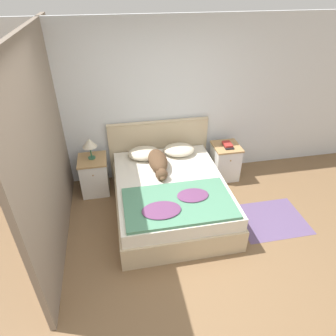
{
  "coord_description": "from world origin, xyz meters",
  "views": [
    {
      "loc": [
        -0.59,
        -2.3,
        3.0
      ],
      "look_at": [
        0.1,
        1.25,
        0.63
      ],
      "focal_mm": 32.0,
      "sensor_mm": 36.0,
      "label": 1
    }
  ],
  "objects_px": {
    "nightstand_right": "(225,161)",
    "pillow_left": "(144,153)",
    "pillow_right": "(179,150)",
    "book_stack": "(228,145)",
    "dog": "(158,162)",
    "table_lamp": "(89,144)",
    "bed": "(171,196)",
    "nightstand_left": "(94,175)"
  },
  "relations": [
    {
      "from": "nightstand_right",
      "to": "pillow_left",
      "type": "bearing_deg",
      "value": 179.29
    },
    {
      "from": "bed",
      "to": "nightstand_right",
      "type": "distance_m",
      "value": 1.31
    },
    {
      "from": "book_stack",
      "to": "pillow_right",
      "type": "bearing_deg",
      "value": 177.08
    },
    {
      "from": "nightstand_right",
      "to": "table_lamp",
      "type": "xyz_separation_m",
      "value": [
        -2.19,
        0.02,
        0.56
      ]
    },
    {
      "from": "bed",
      "to": "pillow_right",
      "type": "height_order",
      "value": "pillow_right"
    },
    {
      "from": "pillow_left",
      "to": "dog",
      "type": "distance_m",
      "value": 0.4
    },
    {
      "from": "pillow_left",
      "to": "dog",
      "type": "xyz_separation_m",
      "value": [
        0.17,
        -0.36,
        0.03
      ]
    },
    {
      "from": "nightstand_left",
      "to": "nightstand_right",
      "type": "bearing_deg",
      "value": 0.0
    },
    {
      "from": "nightstand_right",
      "to": "dog",
      "type": "relative_size",
      "value": 0.72
    },
    {
      "from": "bed",
      "to": "nightstand_left",
      "type": "height_order",
      "value": "nightstand_left"
    },
    {
      "from": "nightstand_right",
      "to": "table_lamp",
      "type": "relative_size",
      "value": 1.82
    },
    {
      "from": "bed",
      "to": "table_lamp",
      "type": "relative_size",
      "value": 5.87
    },
    {
      "from": "bed",
      "to": "dog",
      "type": "bearing_deg",
      "value": 107.11
    },
    {
      "from": "nightstand_right",
      "to": "pillow_left",
      "type": "relative_size",
      "value": 1.2
    },
    {
      "from": "pillow_left",
      "to": "book_stack",
      "type": "relative_size",
      "value": 2.14
    },
    {
      "from": "bed",
      "to": "book_stack",
      "type": "xyz_separation_m",
      "value": [
        1.1,
        0.69,
        0.37
      ]
    },
    {
      "from": "dog",
      "to": "book_stack",
      "type": "relative_size",
      "value": 3.59
    },
    {
      "from": "nightstand_left",
      "to": "pillow_left",
      "type": "relative_size",
      "value": 1.2
    },
    {
      "from": "nightstand_right",
      "to": "pillow_left",
      "type": "distance_m",
      "value": 1.41
    },
    {
      "from": "nightstand_left",
      "to": "dog",
      "type": "distance_m",
      "value": 1.09
    },
    {
      "from": "book_stack",
      "to": "table_lamp",
      "type": "bearing_deg",
      "value": 178.82
    },
    {
      "from": "pillow_right",
      "to": "book_stack",
      "type": "relative_size",
      "value": 2.14
    },
    {
      "from": "pillow_right",
      "to": "book_stack",
      "type": "height_order",
      "value": "pillow_right"
    },
    {
      "from": "nightstand_right",
      "to": "pillow_right",
      "type": "distance_m",
      "value": 0.86
    },
    {
      "from": "book_stack",
      "to": "pillow_left",
      "type": "bearing_deg",
      "value": 178.28
    },
    {
      "from": "nightstand_right",
      "to": "dog",
      "type": "xyz_separation_m",
      "value": [
        -1.21,
        -0.34,
        0.33
      ]
    },
    {
      "from": "nightstand_right",
      "to": "book_stack",
      "type": "xyz_separation_m",
      "value": [
        0.0,
        -0.02,
        0.33
      ]
    },
    {
      "from": "dog",
      "to": "book_stack",
      "type": "height_order",
      "value": "dog"
    },
    {
      "from": "nightstand_left",
      "to": "book_stack",
      "type": "height_order",
      "value": "book_stack"
    },
    {
      "from": "dog",
      "to": "pillow_left",
      "type": "bearing_deg",
      "value": 115.4
    },
    {
      "from": "pillow_right",
      "to": "table_lamp",
      "type": "height_order",
      "value": "table_lamp"
    },
    {
      "from": "bed",
      "to": "pillow_left",
      "type": "relative_size",
      "value": 3.88
    },
    {
      "from": "pillow_left",
      "to": "table_lamp",
      "type": "height_order",
      "value": "table_lamp"
    },
    {
      "from": "pillow_right",
      "to": "book_stack",
      "type": "xyz_separation_m",
      "value": [
        0.81,
        -0.04,
        0.02
      ]
    },
    {
      "from": "pillow_left",
      "to": "dog",
      "type": "bearing_deg",
      "value": -64.6
    },
    {
      "from": "pillow_left",
      "to": "book_stack",
      "type": "xyz_separation_m",
      "value": [
        1.38,
        -0.04,
        0.02
      ]
    },
    {
      "from": "pillow_left",
      "to": "book_stack",
      "type": "distance_m",
      "value": 1.38
    },
    {
      "from": "pillow_right",
      "to": "dog",
      "type": "xyz_separation_m",
      "value": [
        -0.4,
        -0.36,
        0.03
      ]
    },
    {
      "from": "pillow_right",
      "to": "table_lamp",
      "type": "relative_size",
      "value": 1.51
    },
    {
      "from": "nightstand_left",
      "to": "dog",
      "type": "height_order",
      "value": "dog"
    },
    {
      "from": "bed",
      "to": "nightstand_left",
      "type": "relative_size",
      "value": 3.23
    },
    {
      "from": "dog",
      "to": "nightstand_left",
      "type": "bearing_deg",
      "value": 160.7
    }
  ]
}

